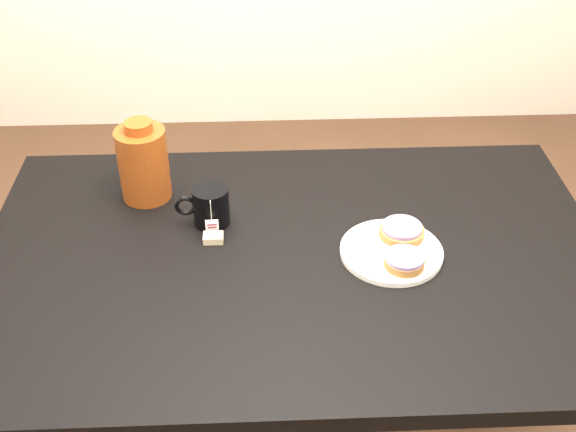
% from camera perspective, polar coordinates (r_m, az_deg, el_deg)
% --- Properties ---
extents(table, '(1.40, 0.90, 0.75)m').
position_cam_1_polar(table, '(1.66, 0.51, -5.29)').
color(table, black).
rests_on(table, ground_plane).
extents(plate, '(0.23, 0.23, 0.02)m').
position_cam_1_polar(plate, '(1.62, 8.17, -2.75)').
color(plate, white).
rests_on(plate, table).
extents(bagel_back, '(0.11, 0.11, 0.03)m').
position_cam_1_polar(bagel_back, '(1.65, 8.97, -1.16)').
color(bagel_back, brown).
rests_on(bagel_back, plate).
extents(bagel_front, '(0.11, 0.11, 0.03)m').
position_cam_1_polar(bagel_front, '(1.57, 9.19, -3.51)').
color(bagel_front, brown).
rests_on(bagel_front, plate).
extents(mug, '(0.13, 0.09, 0.09)m').
position_cam_1_polar(mug, '(1.68, -6.17, 0.80)').
color(mug, black).
rests_on(mug, table).
extents(teabag_pouch, '(0.05, 0.03, 0.02)m').
position_cam_1_polar(teabag_pouch, '(1.64, -5.92, -1.74)').
color(teabag_pouch, '#C6B793').
rests_on(teabag_pouch, table).
extents(bagel_package, '(0.16, 0.16, 0.21)m').
position_cam_1_polar(bagel_package, '(1.77, -11.36, 4.15)').
color(bagel_package, '#61250C').
rests_on(bagel_package, table).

